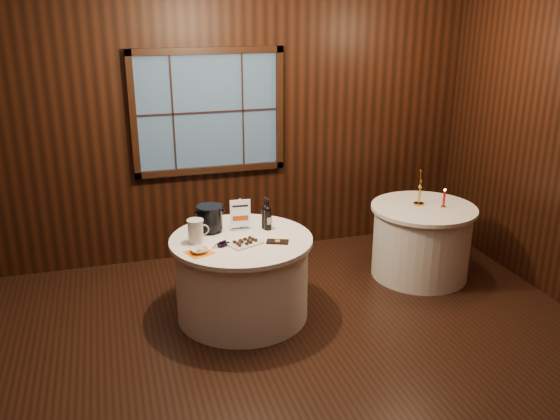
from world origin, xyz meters
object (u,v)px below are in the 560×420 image
object	(u,v)px
main_table	(242,277)
red_candle	(444,200)
glass_pitcher	(196,231)
grape_bunch	(224,244)
side_table	(421,241)
chocolate_box	(278,242)
sign_stand	(240,219)
port_bottle_left	(265,215)
chocolate_plate	(245,243)
ice_bucket	(210,218)
brass_candlestick	(420,192)
port_bottle_right	(268,216)
cracker_bowl	(199,250)

from	to	relation	value
main_table	red_candle	world-z (taller)	red_candle
glass_pitcher	grape_bunch	bearing A→B (deg)	-37.80
side_table	chocolate_box	distance (m)	1.83
sign_stand	port_bottle_left	bearing A→B (deg)	-3.07
chocolate_box	grape_bunch	distance (m)	0.47
red_candle	chocolate_plate	bearing A→B (deg)	-170.31
ice_bucket	chocolate_plate	xyz separation A→B (m)	(0.24, -0.39, -0.11)
sign_stand	grape_bunch	distance (m)	0.43
chocolate_box	brass_candlestick	world-z (taller)	brass_candlestick
ice_bucket	grape_bunch	xyz separation A→B (m)	(0.05, -0.38, -0.11)
ice_bucket	brass_candlestick	world-z (taller)	brass_candlestick
glass_pitcher	chocolate_plate	bearing A→B (deg)	-22.27
port_bottle_right	glass_pitcher	size ratio (longest dim) A/B	1.42
main_table	side_table	distance (m)	2.02
cracker_bowl	brass_candlestick	xyz separation A→B (m)	(2.39, 0.58, 0.12)
sign_stand	glass_pitcher	distance (m)	0.48
side_table	red_candle	xyz separation A→B (m)	(0.17, -0.08, 0.46)
chocolate_box	cracker_bowl	bearing A→B (deg)	-155.23
cracker_bowl	main_table	bearing A→B (deg)	28.18
main_table	sign_stand	size ratio (longest dim) A/B	4.25
red_candle	grape_bunch	bearing A→B (deg)	-171.10
grape_bunch	red_candle	bearing A→B (deg)	8.90
chocolate_plate	cracker_bowl	bearing A→B (deg)	-170.52
grape_bunch	cracker_bowl	xyz separation A→B (m)	(-0.22, -0.07, 0.00)
sign_stand	chocolate_box	size ratio (longest dim) A/B	1.58
side_table	brass_candlestick	distance (m)	0.53
grape_bunch	side_table	bearing A→B (deg)	11.63
ice_bucket	cracker_bowl	bearing A→B (deg)	-111.31
ice_bucket	side_table	bearing A→B (deg)	1.68
port_bottle_left	ice_bucket	world-z (taller)	port_bottle_left
chocolate_plate	chocolate_box	distance (m)	0.28
port_bottle_right	chocolate_plate	world-z (taller)	port_bottle_right
side_table	glass_pitcher	xyz separation A→B (m)	(-2.40, -0.28, 0.49)
port_bottle_left	chocolate_box	bearing A→B (deg)	-101.98
side_table	port_bottle_left	bearing A→B (deg)	-175.91
ice_bucket	red_candle	bearing A→B (deg)	-0.35
brass_candlestick	chocolate_box	bearing A→B (deg)	-161.73
brass_candlestick	side_table	bearing A→B (deg)	-67.62
side_table	grape_bunch	distance (m)	2.27
grape_bunch	port_bottle_left	bearing A→B (deg)	35.40
glass_pitcher	brass_candlestick	size ratio (longest dim) A/B	0.53
ice_bucket	chocolate_box	size ratio (longest dim) A/B	1.29
port_bottle_left	glass_pitcher	distance (m)	0.69
sign_stand	side_table	bearing A→B (deg)	7.04
grape_bunch	ice_bucket	bearing A→B (deg)	97.02
port_bottle_right	cracker_bowl	world-z (taller)	port_bottle_right
glass_pitcher	red_candle	size ratio (longest dim) A/B	1.05
cracker_bowl	red_candle	world-z (taller)	red_candle
main_table	ice_bucket	world-z (taller)	ice_bucket
port_bottle_right	red_candle	world-z (taller)	port_bottle_right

